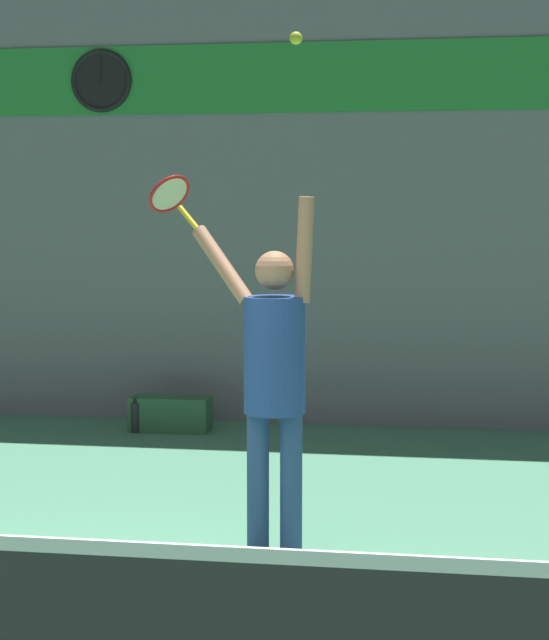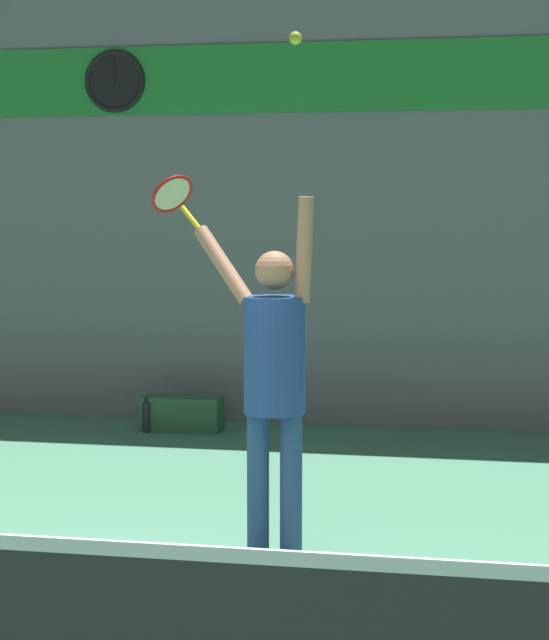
# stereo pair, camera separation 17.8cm
# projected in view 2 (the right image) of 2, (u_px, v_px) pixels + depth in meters

# --- Properties ---
(back_wall) EXTENTS (18.00, 0.10, 5.00)m
(back_wall) POSITION_uv_depth(u_px,v_px,m) (282.00, 159.00, 10.87)
(back_wall) COLOR slate
(back_wall) RESTS_ON ground_plane
(sponsor_banner) EXTENTS (5.69, 0.02, 0.64)m
(sponsor_banner) POSITION_uv_depth(u_px,v_px,m) (281.00, 78.00, 10.74)
(sponsor_banner) COLOR #288C38
(scoreboard_clock) EXTENTS (0.60, 0.05, 0.60)m
(scoreboard_clock) POSITION_uv_depth(u_px,v_px,m) (115.00, 81.00, 11.03)
(scoreboard_clock) COLOR black
(tennis_player) EXTENTS (0.81, 0.52, 2.12)m
(tennis_player) POSITION_uv_depth(u_px,v_px,m) (274.00, 369.00, 6.69)
(tennis_player) COLOR #2D4C7F
(tennis_player) RESTS_ON ground_plane
(tennis_racket) EXTENTS (0.41, 0.37, 0.36)m
(tennis_racket) POSITION_uv_depth(u_px,v_px,m) (174.00, 197.00, 7.16)
(tennis_racket) COLOR yellow
(tennis_ball) EXTENTS (0.07, 0.07, 0.07)m
(tennis_ball) POSITION_uv_depth(u_px,v_px,m) (295.00, 38.00, 6.39)
(tennis_ball) COLOR #CCDB2D
(water_bottle) EXTENTS (0.08, 0.08, 0.32)m
(water_bottle) POSITION_uv_depth(u_px,v_px,m) (147.00, 416.00, 10.59)
(water_bottle) COLOR #262628
(water_bottle) RESTS_ON ground_plane
(equipment_bag) EXTENTS (0.73, 0.30, 0.32)m
(equipment_bag) POSITION_uv_depth(u_px,v_px,m) (182.00, 413.00, 10.66)
(equipment_bag) COLOR #33663F
(equipment_bag) RESTS_ON ground_plane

